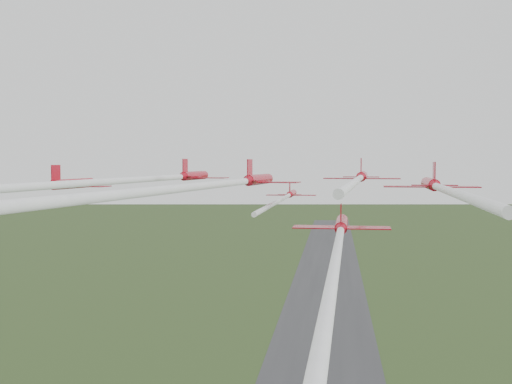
# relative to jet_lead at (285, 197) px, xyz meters

# --- Properties ---
(runway) EXTENTS (38.00, 900.00, 0.04)m
(runway) POSITION_rel_jet_lead_xyz_m (3.15, 182.53, -59.71)
(runway) COLOR #37373A
(runway) RESTS_ON ground
(jet_lead) EXTENTS (7.84, 46.83, 2.35)m
(jet_lead) POSITION_rel_jet_lead_xyz_m (0.00, 0.00, 0.00)
(jet_lead) COLOR red
(jet_row2_left) EXTENTS (9.53, 50.86, 2.81)m
(jet_row2_left) POSITION_rel_jet_lead_xyz_m (-12.67, -17.26, 3.14)
(jet_row2_left) COLOR red
(jet_row2_right) EXTENTS (9.92, 54.67, 2.94)m
(jet_row2_right) POSITION_rel_jet_lead_xyz_m (9.69, -17.76, 3.10)
(jet_row2_right) COLOR red
(jet_row3_left) EXTENTS (9.80, 44.36, 2.89)m
(jet_row3_left) POSITION_rel_jet_lead_xyz_m (-25.28, -24.48, 2.32)
(jet_row3_left) COLOR red
(jet_row3_mid) EXTENTS (11.91, 60.44, 2.88)m
(jet_row3_mid) POSITION_rel_jet_lead_xyz_m (-3.42, -32.64, 2.95)
(jet_row3_mid) COLOR red
(jet_row3_right) EXTENTS (9.96, 46.49, 2.96)m
(jet_row3_right) POSITION_rel_jet_lead_xyz_m (16.65, -29.19, 2.61)
(jet_row3_right) COLOR red
(jet_row4_right) EXTENTS (8.35, 62.91, 2.50)m
(jet_row4_right) POSITION_rel_jet_lead_xyz_m (7.19, -51.19, -0.47)
(jet_row4_right) COLOR red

